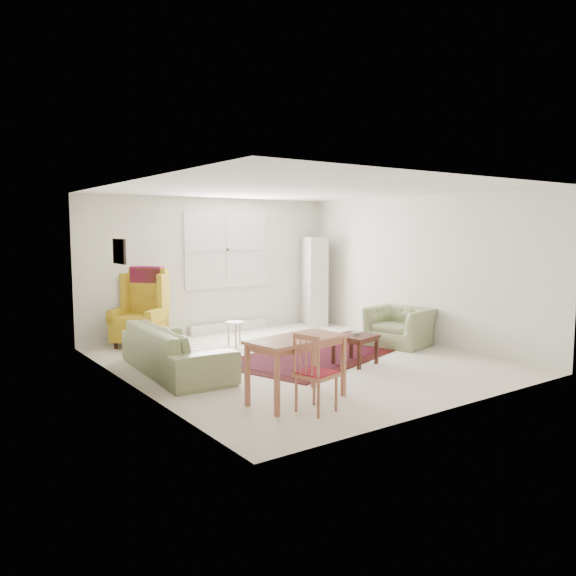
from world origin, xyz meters
TOP-DOWN VIEW (x-y plane):
  - room at (0.02, 0.21)m, footprint 5.04×5.54m
  - rug at (0.25, 0.08)m, footprint 3.05×2.44m
  - sofa at (-1.78, 0.41)m, footprint 0.98×2.23m
  - armchair at (2.00, -0.09)m, footprint 1.07×1.16m
  - wingback_chair at (-1.57, 2.35)m, footprint 1.10×1.10m
  - coffee_table at (0.51, -0.64)m, footprint 0.63×0.63m
  - stool at (-0.29, 1.42)m, footprint 0.36×0.36m
  - cabinet at (2.10, 2.35)m, footprint 0.59×0.79m
  - desk at (-1.19, -1.56)m, footprint 1.22×0.73m
  - desk_chair at (-1.25, -1.98)m, footprint 0.45×0.45m

SIDE VIEW (x-z plane):
  - rug at x=0.25m, z-range 0.00..0.03m
  - stool at x=-0.29m, z-range 0.00..0.42m
  - coffee_table at x=0.51m, z-range 0.00..0.43m
  - desk at x=-1.19m, z-range 0.00..0.72m
  - armchair at x=2.00m, z-range 0.00..0.76m
  - desk_chair at x=-1.25m, z-range 0.00..0.85m
  - sofa at x=-1.78m, z-range 0.00..0.88m
  - wingback_chair at x=-1.57m, z-range 0.00..1.31m
  - cabinet at x=2.10m, z-range 0.00..1.77m
  - room at x=0.02m, z-range 0.00..2.51m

